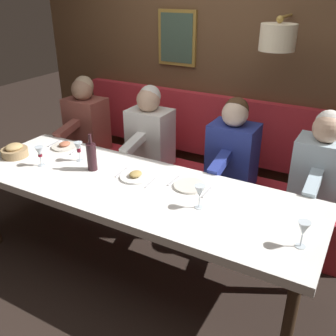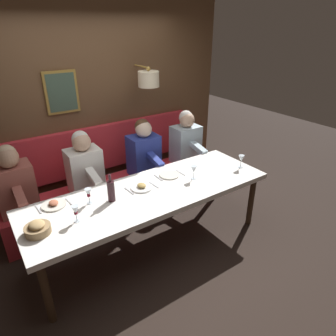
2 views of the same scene
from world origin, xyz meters
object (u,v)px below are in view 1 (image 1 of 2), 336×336
(diner_middle, at_px, (150,130))
(diner_far, at_px, (86,117))
(wine_glass_3, at_px, (40,152))
(dining_table, at_px, (135,192))
(wine_glass_2, at_px, (200,192))
(wine_glass_0, at_px, (303,229))
(bread_bowl, at_px, (14,151))
(wine_bottle, at_px, (92,156))
(diner_nearest, at_px, (321,164))
(diner_near, at_px, (233,146))
(wine_glass_1, at_px, (79,148))

(diner_middle, xyz_separation_m, diner_far, (0.00, 0.79, 0.00))
(diner_middle, relative_size, wine_glass_3, 4.82)
(dining_table, bearing_deg, wine_glass_2, -95.04)
(wine_glass_3, bearing_deg, wine_glass_2, -88.37)
(dining_table, distance_m, diner_far, 1.50)
(wine_glass_0, xyz_separation_m, bread_bowl, (0.08, 2.40, -0.07))
(wine_glass_0, bearing_deg, bread_bowl, 88.13)
(diner_far, height_order, wine_glass_2, diner_far)
(diner_far, xyz_separation_m, wine_glass_0, (-1.03, -2.42, 0.04))
(wine_bottle, bearing_deg, diner_nearest, -62.44)
(diner_near, distance_m, wine_glass_0, 1.30)
(diner_nearest, xyz_separation_m, wine_glass_2, (-0.93, 0.60, 0.04))
(dining_table, relative_size, wine_glass_0, 16.54)
(wine_glass_0, relative_size, wine_glass_1, 1.00)
(dining_table, bearing_deg, diner_far, 53.68)
(diner_far, distance_m, wine_glass_0, 2.63)
(diner_near, xyz_separation_m, diner_middle, (0.00, 0.84, 0.00))
(dining_table, distance_m, diner_near, 0.99)
(wine_glass_0, relative_size, wine_bottle, 0.55)
(diner_far, xyz_separation_m, wine_glass_3, (-0.97, -0.35, 0.04))
(diner_middle, xyz_separation_m, wine_glass_1, (-0.74, 0.23, 0.04))
(diner_near, xyz_separation_m, bread_bowl, (-0.95, 1.61, -0.03))
(wine_glass_3, bearing_deg, wine_bottle, -70.84)
(dining_table, distance_m, wine_glass_1, 0.68)
(diner_near, bearing_deg, wine_glass_0, -142.38)
(diner_nearest, relative_size, wine_glass_2, 4.82)
(wine_glass_1, distance_m, wine_bottle, 0.22)
(diner_nearest, height_order, diner_near, same)
(dining_table, xyz_separation_m, wine_bottle, (0.06, 0.43, 0.18))
(diner_near, xyz_separation_m, wine_glass_3, (-0.97, 1.28, 0.04))
(diner_near, height_order, bread_bowl, diner_near)
(diner_nearest, xyz_separation_m, bread_bowl, (-0.95, 2.33, -0.03))
(diner_nearest, relative_size, diner_far, 1.00)
(wine_glass_3, height_order, bread_bowl, wine_glass_3)
(diner_nearest, bearing_deg, wine_bottle, 117.56)
(diner_middle, relative_size, wine_glass_1, 4.82)
(diner_middle, bearing_deg, diner_nearest, -90.00)
(wine_glass_3, bearing_deg, dining_table, -84.07)
(diner_far, relative_size, wine_glass_0, 4.82)
(wine_glass_1, xyz_separation_m, wine_glass_2, (-0.19, -1.19, 0.00))
(diner_near, bearing_deg, diner_nearest, -90.00)
(diner_far, xyz_separation_m, wine_glass_1, (-0.74, -0.56, 0.04))
(diner_middle, height_order, diner_far, same)
(wine_glass_3, bearing_deg, wine_glass_0, -91.57)
(diner_middle, bearing_deg, wine_glass_2, -134.18)
(wine_glass_3, xyz_separation_m, bread_bowl, (0.02, 0.33, -0.07))
(diner_middle, height_order, bread_bowl, diner_middle)
(wine_glass_1, relative_size, wine_glass_2, 1.00)
(diner_nearest, height_order, wine_glass_3, diner_nearest)
(diner_middle, bearing_deg, wine_glass_0, -122.19)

